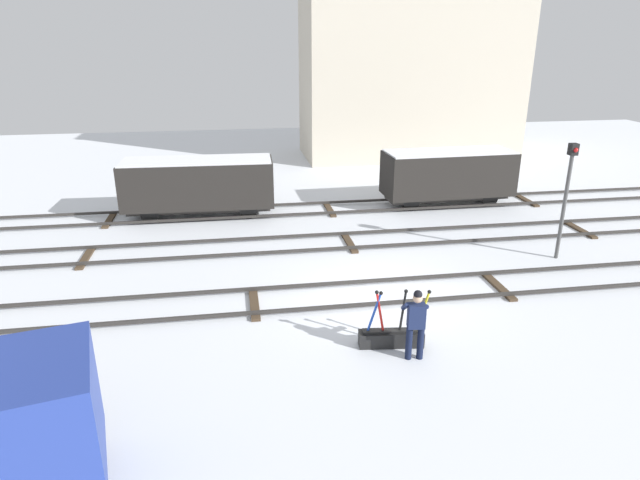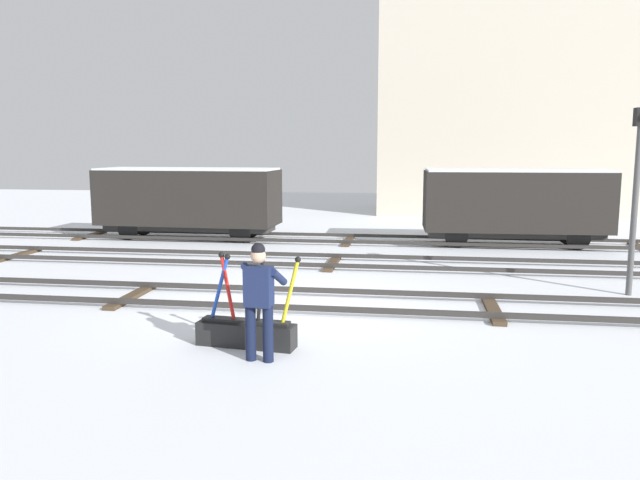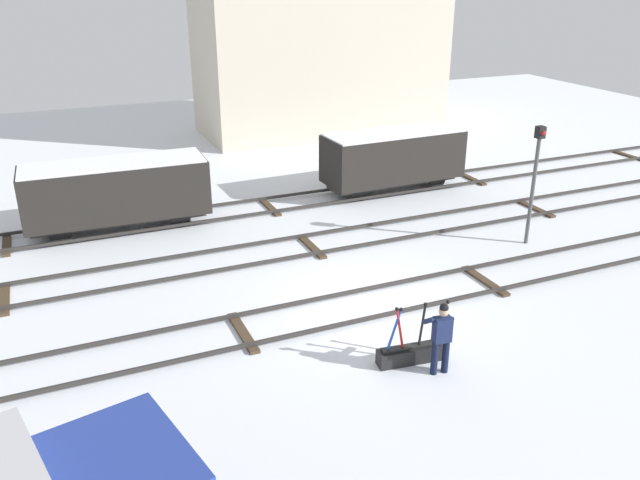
# 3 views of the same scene
# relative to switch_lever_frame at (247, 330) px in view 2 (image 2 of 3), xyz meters

# --- Properties ---
(ground_plane) EXTENTS (60.00, 60.00, 0.00)m
(ground_plane) POSITION_rel_switch_lever_frame_xyz_m (0.44, 2.62, -0.25)
(ground_plane) COLOR silver
(track_main_line) EXTENTS (44.00, 1.94, 0.18)m
(track_main_line) POSITION_rel_switch_lever_frame_xyz_m (0.44, 2.62, -0.14)
(track_main_line) COLOR #2D2B28
(track_main_line) RESTS_ON ground_plane
(track_siding_near) EXTENTS (44.00, 1.94, 0.18)m
(track_siding_near) POSITION_rel_switch_lever_frame_xyz_m (0.44, 6.78, -0.14)
(track_siding_near) COLOR #2D2B28
(track_siding_near) RESTS_ON ground_plane
(track_siding_far) EXTENTS (44.00, 1.94, 0.18)m
(track_siding_far) POSITION_rel_switch_lever_frame_xyz_m (0.44, 10.74, -0.14)
(track_siding_far) COLOR #2D2B28
(track_siding_far) RESTS_ON ground_plane
(switch_lever_frame) EXTENTS (1.64, 0.53, 1.45)m
(switch_lever_frame) POSITION_rel_switch_lever_frame_xyz_m (0.00, 0.00, 0.00)
(switch_lever_frame) COLOR black
(switch_lever_frame) RESTS_ON ground_plane
(rail_worker) EXTENTS (0.59, 0.64, 1.70)m
(rail_worker) POSITION_rel_switch_lever_frame_xyz_m (0.36, -0.59, 0.70)
(rail_worker) COLOR #111831
(rail_worker) RESTS_ON ground_plane
(signal_post) EXTENTS (0.24, 0.32, 3.77)m
(signal_post) POSITION_rel_switch_lever_frame_xyz_m (6.87, 4.41, 2.06)
(signal_post) COLOR #4C4C4C
(signal_post) RESTS_ON ground_plane
(apartment_building) EXTENTS (12.60, 5.58, 10.28)m
(apartment_building) POSITION_rel_switch_lever_frame_xyz_m (7.05, 21.37, 4.89)
(apartment_building) COLOR beige
(apartment_building) RESTS_ON ground_plane
(freight_car_near_switch) EXTENTS (5.91, 2.12, 2.33)m
(freight_car_near_switch) POSITION_rel_switch_lever_frame_xyz_m (-4.83, 10.74, 1.10)
(freight_car_near_switch) COLOR #2D2B28
(freight_car_near_switch) RESTS_ON ground_plane
(freight_car_back_track) EXTENTS (5.49, 2.12, 2.34)m
(freight_car_back_track) POSITION_rel_switch_lever_frame_xyz_m (5.52, 10.74, 1.10)
(freight_car_back_track) COLOR #2D2B28
(freight_car_back_track) RESTS_ON ground_plane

